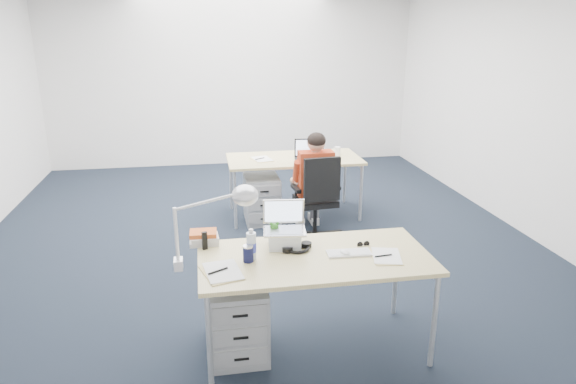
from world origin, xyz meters
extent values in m
plane|color=black|center=(0.00, 0.00, 0.00)|extent=(7.00, 7.00, 0.00)
cube|color=silver|center=(0.00, 3.50, 1.40)|extent=(6.00, 0.02, 2.80)
cube|color=silver|center=(0.00, -3.50, 1.40)|extent=(6.00, 0.02, 2.80)
cube|color=silver|center=(3.00, 0.00, 1.40)|extent=(0.02, 7.00, 2.80)
cube|color=tan|center=(0.17, -1.98, 0.71)|extent=(1.60, 0.80, 0.03)
cylinder|color=#B7BABC|center=(-0.58, -2.33, 0.35)|extent=(0.04, 0.04, 0.70)
cylinder|color=#B7BABC|center=(0.92, -2.33, 0.35)|extent=(0.04, 0.04, 0.70)
cylinder|color=#B7BABC|center=(-0.58, -1.63, 0.35)|extent=(0.04, 0.04, 0.70)
cylinder|color=#B7BABC|center=(0.92, -1.63, 0.35)|extent=(0.04, 0.04, 0.70)
cube|color=tan|center=(0.53, 0.79, 0.71)|extent=(1.60, 0.80, 0.03)
cylinder|color=#B7BABC|center=(-0.22, 0.44, 0.35)|extent=(0.04, 0.04, 0.70)
cylinder|color=#B7BABC|center=(1.28, 0.44, 0.35)|extent=(0.04, 0.04, 0.70)
cylinder|color=#B7BABC|center=(-0.22, 1.14, 0.35)|extent=(0.04, 0.04, 0.70)
cylinder|color=#B7BABC|center=(1.28, 1.14, 0.35)|extent=(0.04, 0.04, 0.70)
cylinder|color=black|center=(0.63, 0.04, 0.23)|extent=(0.04, 0.04, 0.37)
cube|color=black|center=(0.63, 0.04, 0.43)|extent=(0.45, 0.45, 0.07)
cube|color=black|center=(0.65, -0.16, 0.73)|extent=(0.39, 0.08, 0.47)
cube|color=#A83418|center=(0.63, 0.05, 0.73)|extent=(0.37, 0.20, 0.51)
sphere|color=tan|center=(0.63, 0.05, 1.08)|extent=(0.20, 0.20, 0.20)
cube|color=#A3A6A8|center=(-0.38, -1.94, 0.28)|extent=(0.40, 0.50, 0.55)
cube|color=#A3A6A8|center=(0.12, 0.66, 0.28)|extent=(0.40, 0.50, 0.55)
cube|color=white|center=(0.41, -1.99, 0.74)|extent=(0.31, 0.14, 0.02)
ellipsoid|color=white|center=(0.38, -1.99, 0.75)|extent=(0.08, 0.10, 0.03)
cylinder|color=#121539|center=(-0.30, -1.99, 0.79)|extent=(0.08, 0.08, 0.12)
cylinder|color=silver|center=(-0.27, -1.95, 0.84)|extent=(0.09, 0.09, 0.22)
cube|color=silver|center=(-0.58, -1.63, 0.78)|extent=(0.25, 0.22, 0.09)
cube|color=black|center=(-0.58, -1.74, 0.80)|extent=(0.04, 0.03, 0.13)
cube|color=#D7C17C|center=(-0.48, -2.13, 0.74)|extent=(0.28, 0.35, 0.01)
cube|color=#D7C17C|center=(0.64, -2.08, 0.73)|extent=(0.23, 0.30, 0.01)
cylinder|color=white|center=(1.08, 0.82, 0.78)|extent=(0.08, 0.08, 0.11)
cube|color=white|center=(0.13, 0.77, 0.73)|extent=(0.26, 0.32, 0.01)
camera|label=1|loc=(-0.57, -5.14, 2.23)|focal=32.00mm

